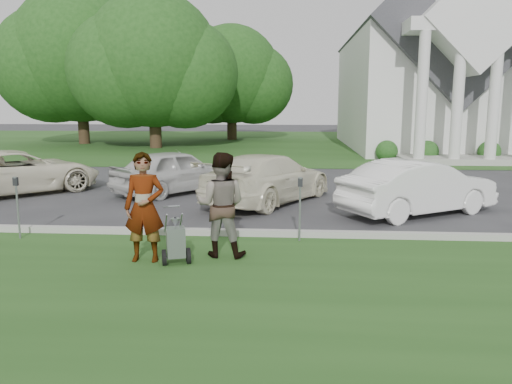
# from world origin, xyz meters

# --- Properties ---
(ground) EXTENTS (120.00, 120.00, 0.00)m
(ground) POSITION_xyz_m (0.00, 0.00, 0.00)
(ground) COLOR #333335
(ground) RESTS_ON ground
(grass_strip) EXTENTS (80.00, 7.00, 0.01)m
(grass_strip) POSITION_xyz_m (0.00, -3.00, 0.01)
(grass_strip) COLOR #244B1A
(grass_strip) RESTS_ON ground
(church_lawn) EXTENTS (80.00, 30.00, 0.01)m
(church_lawn) POSITION_xyz_m (0.00, 27.00, 0.01)
(church_lawn) COLOR #244B1A
(church_lawn) RESTS_ON ground
(curb) EXTENTS (80.00, 0.18, 0.15)m
(curb) POSITION_xyz_m (0.00, 0.55, 0.07)
(curb) COLOR #9E9E93
(curb) RESTS_ON ground
(church) EXTENTS (9.19, 19.00, 24.10)m
(church) POSITION_xyz_m (9.00, 23.11, 5.94)
(church) COLOR white
(church) RESTS_ON ground
(tree_left) EXTENTS (10.63, 8.40, 9.71)m
(tree_left) POSITION_xyz_m (-8.01, 21.99, 5.11)
(tree_left) COLOR #332316
(tree_left) RESTS_ON ground
(tree_far) EXTENTS (11.64, 9.20, 10.73)m
(tree_far) POSITION_xyz_m (-14.01, 24.99, 5.69)
(tree_far) COLOR #332316
(tree_far) RESTS_ON ground
(tree_back) EXTENTS (9.61, 7.60, 8.89)m
(tree_back) POSITION_xyz_m (-4.01, 29.99, 4.73)
(tree_back) COLOR #332316
(tree_back) RESTS_ON ground
(striping_cart) EXTENTS (0.68, 1.03, 0.90)m
(striping_cart) POSITION_xyz_m (-1.30, -1.41, 0.39)
(striping_cart) COLOR black
(striping_cart) RESTS_ON ground
(person_left) EXTENTS (0.73, 0.50, 1.94)m
(person_left) POSITION_xyz_m (-1.87, -1.27, 0.97)
(person_left) COLOR #999999
(person_left) RESTS_ON ground
(person_right) EXTENTS (0.99, 0.80, 1.91)m
(person_right) POSITION_xyz_m (-0.57, -0.87, 0.96)
(person_right) COLOR #999999
(person_right) RESTS_ON ground
(parking_meter_near) EXTENTS (0.10, 0.09, 1.33)m
(parking_meter_near) POSITION_xyz_m (0.88, 0.24, 0.84)
(parking_meter_near) COLOR gray
(parking_meter_near) RESTS_ON ground
(parking_meter_far) EXTENTS (0.09, 0.09, 1.31)m
(parking_meter_far) POSITION_xyz_m (-4.93, 0.03, 0.83)
(parking_meter_far) COLOR gray
(parking_meter_far) RESTS_ON ground
(car_a) EXTENTS (5.05, 5.15, 1.37)m
(car_a) POSITION_xyz_m (-7.83, 5.23, 0.69)
(car_a) COLOR #EBE4C7
(car_a) RESTS_ON ground
(car_b) EXTENTS (3.89, 4.17, 1.39)m
(car_b) POSITION_xyz_m (-2.95, 5.69, 0.70)
(car_b) COLOR silver
(car_b) RESTS_ON ground
(car_c) EXTENTS (4.06, 5.14, 1.39)m
(car_c) POSITION_xyz_m (0.05, 4.35, 0.70)
(car_c) COLOR #ECE7C8
(car_c) RESTS_ON ground
(car_d) EXTENTS (4.37, 3.45, 1.39)m
(car_d) POSITION_xyz_m (3.92, 3.03, 0.70)
(car_d) COLOR white
(car_d) RESTS_ON ground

